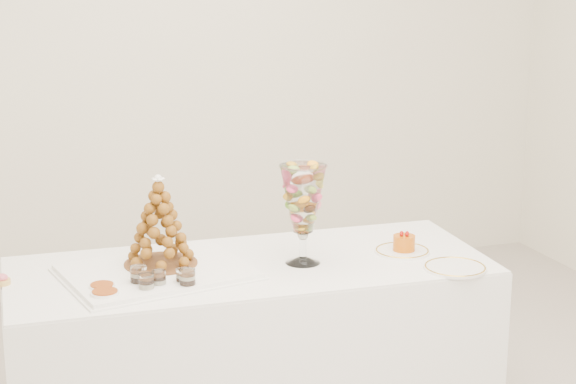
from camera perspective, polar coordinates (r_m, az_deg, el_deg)
name	(u,v)px	position (r m, az deg, el deg)	size (l,w,h in m)	color
buffet_table	(251,349)	(3.72, -2.20, -9.27)	(1.82, 0.80, 0.68)	white
lace_tray	(157,272)	(3.51, -7.77, -4.72)	(0.63, 0.47, 0.02)	white
macaron_vase	(303,200)	(3.54, 0.90, -0.48)	(0.17, 0.17, 0.37)	white
cake_plate	(402,251)	(3.75, 6.78, -3.51)	(0.21, 0.21, 0.01)	white
spare_plate	(455,268)	(3.59, 9.87, -4.45)	(0.23, 0.23, 0.01)	white
pink_tart	(2,280)	(3.53, -16.61, -5.02)	(0.06, 0.06, 0.04)	tan
verrine_a	(139,277)	(3.38, -8.84, -5.00)	(0.06, 0.06, 0.08)	white
verrine_b	(159,280)	(3.36, -7.67, -5.20)	(0.05, 0.05, 0.07)	white
verrine_c	(183,278)	(3.38, -6.25, -5.07)	(0.05, 0.05, 0.06)	white
verrine_d	(146,284)	(3.32, -8.39, -5.41)	(0.05, 0.05, 0.07)	white
verrine_e	(187,280)	(3.34, -5.98, -5.20)	(0.06, 0.06, 0.08)	white
ramekin_back	(102,289)	(3.37, -10.96, -5.65)	(0.09, 0.09, 0.03)	white
ramekin_front	(105,296)	(3.29, -10.79, -6.07)	(0.10, 0.10, 0.03)	white
croquembouche	(159,221)	(3.51, -7.63, -1.73)	(0.27, 0.27, 0.34)	brown
mousse_cake	(404,243)	(3.74, 6.89, -3.00)	(0.09, 0.09, 0.07)	#C25609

